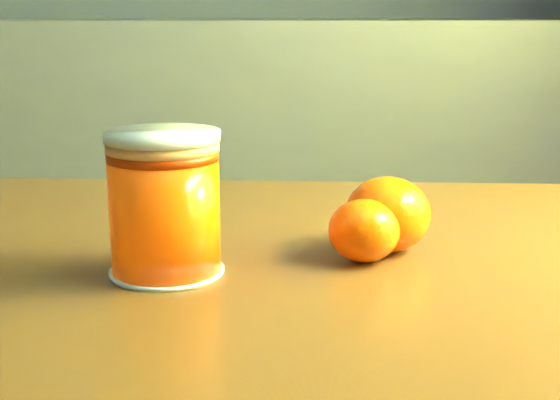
{
  "coord_description": "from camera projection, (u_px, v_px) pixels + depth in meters",
  "views": [
    {
      "loc": [
        0.81,
        -0.49,
        0.92
      ],
      "look_at": [
        0.85,
        0.11,
        0.77
      ],
      "focal_mm": 50.0,
      "sensor_mm": 36.0,
      "label": 1
    }
  ],
  "objects": [
    {
      "name": "orange_front",
      "position": [
        364.0,
        230.0,
        0.63
      ],
      "size": [
        0.07,
        0.07,
        0.05
      ],
      "primitive_type": "ellipsoid",
      "rotation": [
        0.0,
        0.0,
        0.3
      ],
      "color": "#FF5905",
      "rests_on": "table"
    },
    {
      "name": "orange_back",
      "position": [
        388.0,
        214.0,
        0.66
      ],
      "size": [
        0.07,
        0.07,
        0.06
      ],
      "primitive_type": "ellipsoid",
      "rotation": [
        0.0,
        0.0,
        -0.03
      ],
      "color": "#FF5905",
      "rests_on": "table"
    },
    {
      "name": "juice_glass",
      "position": [
        165.0,
        204.0,
        0.6
      ],
      "size": [
        0.09,
        0.09,
        0.11
      ],
      "rotation": [
        0.0,
        0.0,
        -0.09
      ],
      "color": "#FF4E05",
      "rests_on": "table"
    },
    {
      "name": "table",
      "position": [
        426.0,
        380.0,
        0.63
      ],
      "size": [
        1.03,
        0.77,
        0.72
      ],
      "rotation": [
        0.0,
        0.0,
        -0.11
      ],
      "color": "brown",
      "rests_on": "ground"
    }
  ]
}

